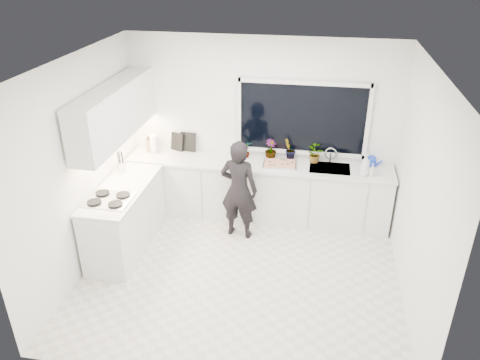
# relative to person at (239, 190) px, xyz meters

# --- Properties ---
(floor) EXTENTS (4.00, 3.50, 0.02)m
(floor) POSITION_rel_person_xyz_m (0.18, -0.90, -0.75)
(floor) COLOR beige
(floor) RESTS_ON ground
(wall_back) EXTENTS (4.00, 0.02, 2.70)m
(wall_back) POSITION_rel_person_xyz_m (0.18, 0.86, 0.61)
(wall_back) COLOR white
(wall_back) RESTS_ON ground
(wall_left) EXTENTS (0.02, 3.50, 2.70)m
(wall_left) POSITION_rel_person_xyz_m (-1.83, -0.90, 0.61)
(wall_left) COLOR white
(wall_left) RESTS_ON ground
(wall_right) EXTENTS (0.02, 3.50, 2.70)m
(wall_right) POSITION_rel_person_xyz_m (2.19, -0.90, 0.61)
(wall_right) COLOR white
(wall_right) RESTS_ON ground
(ceiling) EXTENTS (4.00, 3.50, 0.02)m
(ceiling) POSITION_rel_person_xyz_m (0.18, -0.90, 1.97)
(ceiling) COLOR white
(ceiling) RESTS_ON wall_back
(window) EXTENTS (1.80, 0.02, 1.00)m
(window) POSITION_rel_person_xyz_m (0.78, 0.83, 0.81)
(window) COLOR black
(window) RESTS_ON wall_back
(base_cabinets_back) EXTENTS (3.92, 0.58, 0.88)m
(base_cabinets_back) POSITION_rel_person_xyz_m (0.18, 0.55, -0.30)
(base_cabinets_back) COLOR white
(base_cabinets_back) RESTS_ON floor
(base_cabinets_left) EXTENTS (0.58, 1.60, 0.88)m
(base_cabinets_left) POSITION_rel_person_xyz_m (-1.49, -0.55, -0.30)
(base_cabinets_left) COLOR white
(base_cabinets_left) RESTS_ON floor
(countertop_back) EXTENTS (3.94, 0.62, 0.04)m
(countertop_back) POSITION_rel_person_xyz_m (0.18, 0.54, 0.16)
(countertop_back) COLOR silver
(countertop_back) RESTS_ON base_cabinets_back
(countertop_left) EXTENTS (0.62, 1.60, 0.04)m
(countertop_left) POSITION_rel_person_xyz_m (-1.49, -0.55, 0.16)
(countertop_left) COLOR silver
(countertop_left) RESTS_ON base_cabinets_left
(upper_cabinets) EXTENTS (0.34, 2.10, 0.70)m
(upper_cabinets) POSITION_rel_person_xyz_m (-1.61, -0.20, 1.11)
(upper_cabinets) COLOR white
(upper_cabinets) RESTS_ON wall_left
(sink) EXTENTS (0.58, 0.42, 0.14)m
(sink) POSITION_rel_person_xyz_m (1.23, 0.55, 0.13)
(sink) COLOR silver
(sink) RESTS_ON countertop_back
(faucet) EXTENTS (0.03, 0.03, 0.22)m
(faucet) POSITION_rel_person_xyz_m (1.23, 0.75, 0.29)
(faucet) COLOR silver
(faucet) RESTS_ON countertop_back
(stovetop) EXTENTS (0.56, 0.48, 0.03)m
(stovetop) POSITION_rel_person_xyz_m (-1.51, -0.90, 0.20)
(stovetop) COLOR black
(stovetop) RESTS_ON countertop_left
(person) EXTENTS (0.58, 0.43, 1.47)m
(person) POSITION_rel_person_xyz_m (0.00, 0.00, 0.00)
(person) COLOR black
(person) RESTS_ON floor
(pizza_tray) EXTENTS (0.50, 0.38, 0.03)m
(pizza_tray) POSITION_rel_person_xyz_m (0.51, 0.52, 0.20)
(pizza_tray) COLOR silver
(pizza_tray) RESTS_ON countertop_back
(pizza) EXTENTS (0.45, 0.33, 0.01)m
(pizza) POSITION_rel_person_xyz_m (0.51, 0.52, 0.22)
(pizza) COLOR red
(pizza) RESTS_ON pizza_tray
(watering_can) EXTENTS (0.17, 0.17, 0.13)m
(watering_can) POSITION_rel_person_xyz_m (1.82, 0.71, 0.25)
(watering_can) COLOR blue
(watering_can) RESTS_ON countertop_back
(paper_towel_roll) EXTENTS (0.11, 0.11, 0.26)m
(paper_towel_roll) POSITION_rel_person_xyz_m (-1.45, 0.65, 0.31)
(paper_towel_roll) COLOR white
(paper_towel_roll) RESTS_ON countertop_back
(knife_block) EXTENTS (0.14, 0.12, 0.22)m
(knife_block) POSITION_rel_person_xyz_m (-1.51, 0.69, 0.29)
(knife_block) COLOR #895F40
(knife_block) RESTS_ON countertop_back
(utensil_crock) EXTENTS (0.16, 0.16, 0.16)m
(utensil_crock) POSITION_rel_person_xyz_m (-1.67, -0.10, 0.26)
(utensil_crock) COLOR #A8A8AD
(utensil_crock) RESTS_ON countertop_left
(picture_frame_large) EXTENTS (0.21, 0.10, 0.28)m
(picture_frame_large) POSITION_rel_person_xyz_m (-1.12, 0.79, 0.32)
(picture_frame_large) COLOR black
(picture_frame_large) RESTS_ON countertop_back
(picture_frame_small) EXTENTS (0.25, 0.04, 0.30)m
(picture_frame_small) POSITION_rel_person_xyz_m (-0.94, 0.79, 0.33)
(picture_frame_small) COLOR black
(picture_frame_small) RESTS_ON countertop_back
(herb_plants) EXTENTS (1.23, 0.31, 0.34)m
(herb_plants) POSITION_rel_person_xyz_m (0.63, 0.71, 0.33)
(herb_plants) COLOR #26662D
(herb_plants) RESTS_ON countertop_back
(soap_bottles) EXTENTS (0.25, 0.17, 0.32)m
(soap_bottles) POSITION_rel_person_xyz_m (1.73, 0.40, 0.33)
(soap_bottles) COLOR #D8BF66
(soap_bottles) RESTS_ON countertop_back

